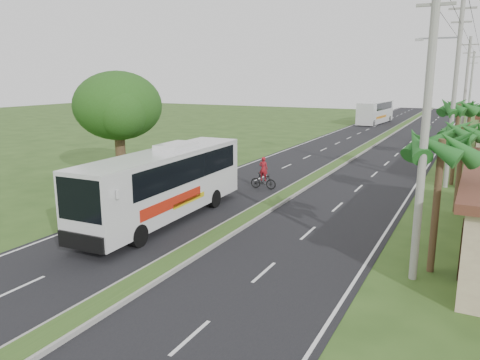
% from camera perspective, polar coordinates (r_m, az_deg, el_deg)
% --- Properties ---
extents(ground, '(180.00, 180.00, 0.00)m').
position_cam_1_polar(ground, '(19.36, -6.68, -9.26)').
color(ground, '#2D481A').
rests_on(ground, ground).
extents(road_asphalt, '(14.00, 160.00, 0.02)m').
position_cam_1_polar(road_asphalt, '(37.01, 10.75, 1.18)').
color(road_asphalt, black).
rests_on(road_asphalt, ground).
extents(median_strip, '(1.20, 160.00, 0.18)m').
position_cam_1_polar(median_strip, '(36.99, 10.76, 1.32)').
color(median_strip, gray).
rests_on(median_strip, ground).
extents(lane_edge_left, '(0.12, 160.00, 0.01)m').
position_cam_1_polar(lane_edge_left, '(39.37, 1.37, 2.06)').
color(lane_edge_left, silver).
rests_on(lane_edge_left, ground).
extents(lane_edge_right, '(0.12, 160.00, 0.01)m').
position_cam_1_polar(lane_edge_right, '(35.76, 21.08, 0.14)').
color(lane_edge_right, silver).
rests_on(lane_edge_right, ground).
extents(palm_verge_a, '(2.40, 2.40, 5.45)m').
position_cam_1_polar(palm_verge_a, '(18.07, 23.38, 3.81)').
color(palm_verge_a, '#473321').
rests_on(palm_verge_a, ground).
extents(palm_verge_b, '(2.40, 2.40, 5.05)m').
position_cam_1_polar(palm_verge_b, '(27.03, 25.58, 5.36)').
color(palm_verge_b, '#473321').
rests_on(palm_verge_b, ground).
extents(palm_verge_c, '(2.40, 2.40, 5.85)m').
position_cam_1_polar(palm_verge_c, '(33.96, 25.12, 7.93)').
color(palm_verge_c, '#473321').
rests_on(palm_verge_c, ground).
extents(palm_verge_d, '(2.40, 2.40, 5.25)m').
position_cam_1_polar(palm_verge_d, '(42.96, 26.25, 7.78)').
color(palm_verge_d, '#473321').
rests_on(palm_verge_d, ground).
extents(shade_tree, '(6.30, 6.00, 7.54)m').
position_cam_1_polar(shade_tree, '(33.44, -14.77, 8.48)').
color(shade_tree, '#473321').
rests_on(shade_tree, ground).
extents(utility_pole_a, '(1.60, 0.28, 11.00)m').
position_cam_1_polar(utility_pole_a, '(17.01, 21.72, 6.63)').
color(utility_pole_a, gray).
rests_on(utility_pole_a, ground).
extents(utility_pole_b, '(3.20, 0.28, 12.00)m').
position_cam_1_polar(utility_pole_b, '(32.92, 24.65, 9.85)').
color(utility_pole_b, gray).
rests_on(utility_pole_b, ground).
extents(utility_pole_c, '(1.60, 0.28, 11.00)m').
position_cam_1_polar(utility_pole_c, '(52.92, 25.77, 9.71)').
color(utility_pole_c, gray).
rests_on(utility_pole_c, ground).
extents(utility_pole_d, '(1.60, 0.28, 10.50)m').
position_cam_1_polar(utility_pole_d, '(72.91, 26.28, 9.91)').
color(utility_pole_d, gray).
rests_on(utility_pole_d, ground).
extents(coach_bus_main, '(2.86, 11.81, 3.79)m').
position_cam_1_polar(coach_bus_main, '(23.68, -9.08, 0.00)').
color(coach_bus_main, silver).
rests_on(coach_bus_main, ground).
extents(coach_bus_far, '(3.36, 11.57, 3.32)m').
position_cam_1_polar(coach_bus_far, '(75.84, 16.19, 8.07)').
color(coach_bus_far, silver).
rests_on(coach_bus_far, ground).
extents(motorcyclist, '(1.76, 0.59, 2.12)m').
position_cam_1_polar(motorcyclist, '(30.24, 2.86, 0.28)').
color(motorcyclist, black).
rests_on(motorcyclist, ground).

